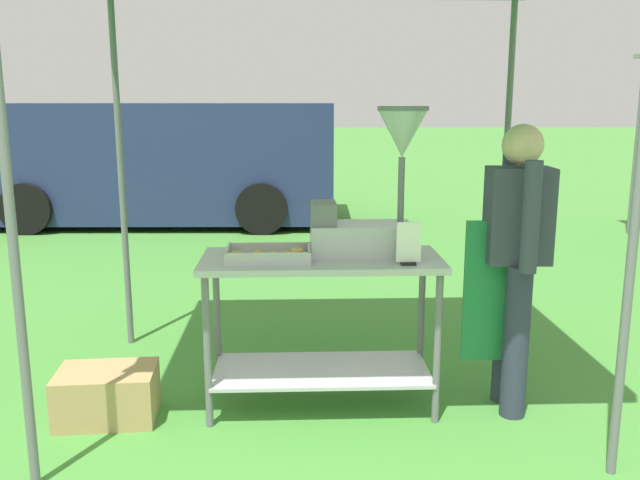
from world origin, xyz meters
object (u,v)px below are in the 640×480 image
(vendor, at_px, (515,254))
(supply_crate, at_px, (107,395))
(donut_tray, at_px, (269,256))
(van_navy, at_px, (158,161))
(donut_fryer, at_px, (374,198))
(donut_cart, at_px, (321,301))
(menu_sign, at_px, (409,247))

(vendor, distance_m, supply_crate, 2.38)
(donut_tray, relative_size, van_navy, 0.09)
(donut_fryer, bearing_deg, supply_crate, -173.48)
(supply_crate, bearing_deg, donut_tray, 3.70)
(donut_cart, height_order, donut_tray, donut_tray)
(van_navy, bearing_deg, donut_fryer, -68.50)
(donut_tray, height_order, donut_fryer, donut_fryer)
(donut_fryer, bearing_deg, donut_tray, -169.16)
(donut_fryer, bearing_deg, vendor, -8.38)
(donut_fryer, height_order, menu_sign, donut_fryer)
(menu_sign, bearing_deg, van_navy, 112.03)
(menu_sign, bearing_deg, supply_crate, 177.66)
(donut_tray, distance_m, van_navy, 6.44)
(donut_fryer, xyz_separation_m, supply_crate, (-1.48, -0.17, -1.06))
(menu_sign, bearing_deg, donut_fryer, 124.35)
(vendor, height_order, van_navy, van_navy)
(donut_tray, xyz_separation_m, supply_crate, (-0.90, -0.06, -0.76))
(donut_cart, bearing_deg, donut_fryer, 9.20)
(donut_cart, distance_m, vendor, 1.10)
(donut_tray, relative_size, vendor, 0.29)
(donut_tray, xyz_separation_m, vendor, (1.35, -0.00, 0.00))
(menu_sign, height_order, supply_crate, menu_sign)
(supply_crate, bearing_deg, van_navy, 98.30)
(menu_sign, bearing_deg, donut_tray, 170.39)
(supply_crate, bearing_deg, donut_cart, 5.86)
(donut_fryer, distance_m, van_navy, 6.53)
(supply_crate, bearing_deg, vendor, 1.41)
(van_navy, bearing_deg, donut_tray, -73.66)
(donut_fryer, bearing_deg, menu_sign, -55.65)
(donut_cart, xyz_separation_m, donut_tray, (-0.29, -0.06, 0.28))
(donut_fryer, distance_m, supply_crate, 1.83)
(donut_tray, xyz_separation_m, van_navy, (-1.81, 6.18, -0.02))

